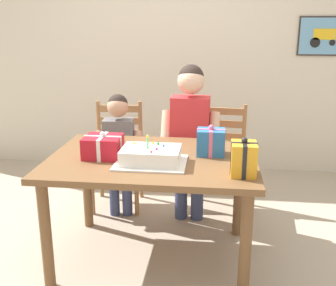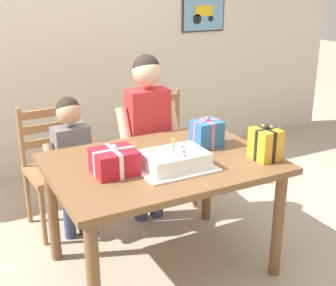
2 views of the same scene
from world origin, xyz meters
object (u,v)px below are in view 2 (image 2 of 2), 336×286
at_px(birthday_cake, 174,161).
at_px(child_older, 148,123).
at_px(child_younger, 72,155).
at_px(gift_box_beside_cake, 114,161).
at_px(dining_table, 162,175).
at_px(gift_box_corner_small, 265,144).
at_px(chair_left, 55,168).
at_px(chair_right, 163,148).
at_px(gift_box_red_large, 207,134).

distance_m(birthday_cake, child_older, 0.80).
relative_size(birthday_cake, child_younger, 0.42).
xyz_separation_m(gift_box_beside_cake, child_older, (0.52, 0.67, -0.03)).
relative_size(dining_table, gift_box_corner_small, 5.98).
relative_size(birthday_cake, chair_left, 0.48).
xyz_separation_m(chair_right, child_older, (-0.25, -0.23, 0.32)).
relative_size(gift_box_beside_cake, child_older, 0.19).
distance_m(gift_box_corner_small, chair_right, 1.19).
xyz_separation_m(gift_box_beside_cake, child_younger, (-0.06, 0.67, -0.18)).
height_order(gift_box_beside_cake, chair_right, same).
height_order(birthday_cake, child_younger, child_younger).
relative_size(dining_table, child_older, 1.05).
bearing_deg(dining_table, child_younger, 120.89).
xyz_separation_m(dining_table, child_younger, (-0.38, 0.63, -0.02)).
height_order(dining_table, child_older, child_older).
distance_m(gift_box_red_large, gift_box_corner_small, 0.41).
bearing_deg(birthday_cake, child_younger, 116.73).
bearing_deg(chair_right, dining_table, -117.59).
height_order(gift_box_red_large, child_older, child_older).
bearing_deg(birthday_cake, chair_left, 114.66).
relative_size(birthday_cake, gift_box_red_large, 2.13).
bearing_deg(chair_left, birthday_cake, -65.34).
distance_m(chair_left, child_younger, 0.29).
xyz_separation_m(gift_box_red_large, gift_box_corner_small, (0.19, -0.36, 0.01)).
height_order(birthday_cake, gift_box_beside_cake, birthday_cake).
bearing_deg(child_older, child_younger, 179.95).
xyz_separation_m(gift_box_red_large, child_older, (-0.17, 0.54, -0.05)).
relative_size(gift_box_red_large, child_older, 0.16).
height_order(gift_box_red_large, child_younger, child_younger).
bearing_deg(gift_box_red_large, child_older, 107.62).
bearing_deg(dining_table, gift_box_beside_cake, -172.80).
bearing_deg(gift_box_corner_small, gift_box_red_large, 118.32).
bearing_deg(chair_right, chair_left, 179.99).
bearing_deg(child_older, gift_box_beside_cake, -127.92).
height_order(birthday_cake, gift_box_red_large, gift_box_red_large).
bearing_deg(dining_table, child_older, 72.09).
distance_m(dining_table, child_younger, 0.74).
xyz_separation_m(gift_box_beside_cake, gift_box_corner_small, (0.89, -0.22, 0.03)).
height_order(dining_table, gift_box_corner_small, gift_box_corner_small).
distance_m(gift_box_red_large, chair_left, 1.19).
distance_m(gift_box_beside_cake, gift_box_corner_small, 0.92).
distance_m(dining_table, gift_box_red_large, 0.43).
distance_m(gift_box_corner_small, child_younger, 1.32).
relative_size(dining_table, child_younger, 1.29).
relative_size(birthday_cake, gift_box_corner_small, 1.95).
relative_size(chair_right, child_older, 0.71).
distance_m(dining_table, chair_right, 0.99).
relative_size(gift_box_corner_small, chair_right, 0.25).
relative_size(gift_box_corner_small, child_older, 0.18).
distance_m(chair_left, chair_right, 0.90).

